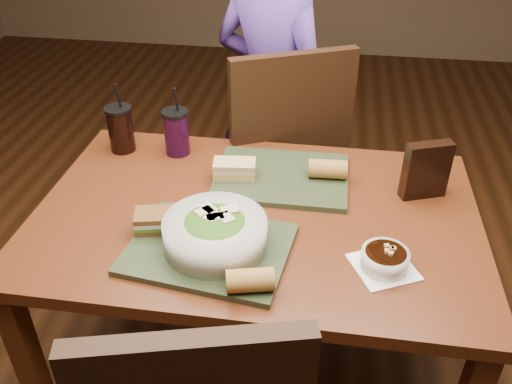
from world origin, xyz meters
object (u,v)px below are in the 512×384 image
chip_bag (426,170)px  baguette_far (328,169)px  baguette_near (250,280)px  dining_table (256,236)px  chair_far (293,157)px  soup_bowl (385,259)px  cup_cola (121,129)px  diner (272,97)px  sandwich_far (235,169)px  salad_bowl (215,231)px  cup_berry (176,132)px  sandwich_near (156,220)px  tray_far (281,177)px  tray_near (209,249)px

chip_bag → baguette_far: bearing=152.9°
baguette_near → chip_bag: bearing=47.9°
dining_table → chair_far: size_ratio=1.22×
soup_bowl → cup_cola: bearing=151.0°
diner → sandwich_far: diner is taller
salad_bowl → cup_berry: 0.55m
sandwich_far → sandwich_near: bearing=-118.6°
dining_table → tray_far: 0.22m
tray_near → baguette_far: (0.30, 0.39, 0.04)m
tray_far → salad_bowl: salad_bowl is taller
diner → chair_far: bearing=139.6°
chip_bag → sandwich_near: bearing=-178.5°
diner → sandwich_far: 0.70m
sandwich_far → cup_cola: cup_cola is taller
tray_near → cup_berry: size_ratio=1.72×
tray_far → chair_far: bearing=89.5°
diner → tray_near: diner is taller
diner → tray_near: bearing=111.9°
tray_near → tray_far: 0.41m
soup_bowl → chip_bag: bearing=70.1°
chair_far → baguette_far: size_ratio=8.88×
tray_near → chip_bag: size_ratio=2.33×
diner → soup_bowl: (0.42, -1.04, 0.05)m
diner → baguette_far: (0.26, -0.66, 0.07)m
diner → tray_near: size_ratio=3.49×
chair_far → baguette_far: 0.48m
tray_far → cup_cola: cup_cola is taller
tray_near → dining_table: bearing=63.9°
salad_bowl → baguette_far: (0.28, 0.38, -0.02)m
chip_bag → baguette_near: bearing=-152.8°
cup_cola → cup_berry: cup_cola is taller
chair_far → baguette_far: chair_far is taller
sandwich_far → cup_berry: (-0.23, 0.15, 0.04)m
tray_far → salad_bowl: 0.40m
soup_bowl → sandwich_near: (-0.62, 0.05, 0.02)m
dining_table → baguette_far: bearing=44.4°
diner → salad_bowl: size_ratio=5.36×
tray_near → cup_berry: bearing=114.0°
diner → sandwich_far: size_ratio=10.54×
chair_far → diner: (-0.12, 0.25, 0.14)m
dining_table → chip_bag: size_ratio=7.21×
salad_bowl → baguette_near: (0.12, -0.15, -0.02)m
tray_far → sandwich_near: (-0.31, -0.33, 0.04)m
tray_near → chip_bag: chip_bag is taller
baguette_far → soup_bowl: bearing=-67.1°
sandwich_far → cup_berry: size_ratio=0.57×
salad_bowl → sandwich_far: (-0.01, 0.35, -0.02)m
salad_bowl → cup_cola: bearing=132.0°
tray_near → cup_cola: (-0.42, 0.49, 0.07)m
diner → baguette_near: bearing=118.6°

